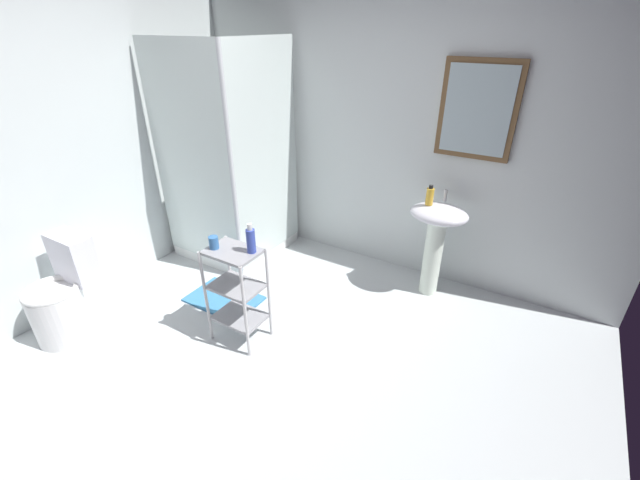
# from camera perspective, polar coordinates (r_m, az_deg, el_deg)

# --- Properties ---
(ground_plane) EXTENTS (4.20, 4.20, 0.02)m
(ground_plane) POSITION_cam_1_polar(r_m,az_deg,el_deg) (2.91, -8.54, -18.24)
(ground_plane) COLOR silver
(wall_back) EXTENTS (4.20, 0.14, 2.50)m
(wall_back) POSITION_cam_1_polar(r_m,az_deg,el_deg) (3.70, 8.83, 14.89)
(wall_back) COLOR silver
(wall_back) RESTS_ON ground_plane
(wall_left) EXTENTS (0.10, 4.20, 2.50)m
(wall_left) POSITION_cam_1_polar(r_m,az_deg,el_deg) (3.64, -33.87, 10.24)
(wall_left) COLOR silver
(wall_left) RESTS_ON ground_plane
(shower_stall) EXTENTS (0.92, 0.92, 2.00)m
(shower_stall) POSITION_cam_1_polar(r_m,az_deg,el_deg) (4.05, -11.84, 3.97)
(shower_stall) COLOR white
(shower_stall) RESTS_ON ground_plane
(pedestal_sink) EXTENTS (0.46, 0.37, 0.81)m
(pedestal_sink) POSITION_cam_1_polar(r_m,az_deg,el_deg) (3.44, 15.98, 1.03)
(pedestal_sink) COLOR white
(pedestal_sink) RESTS_ON ground_plane
(sink_faucet) EXTENTS (0.03, 0.03, 0.10)m
(sink_faucet) POSITION_cam_1_polar(r_m,az_deg,el_deg) (3.43, 17.17, 5.98)
(sink_faucet) COLOR silver
(sink_faucet) RESTS_ON pedestal_sink
(toilet) EXTENTS (0.37, 0.49, 0.76)m
(toilet) POSITION_cam_1_polar(r_m,az_deg,el_deg) (3.53, -32.42, -6.88)
(toilet) COLOR white
(toilet) RESTS_ON ground_plane
(storage_cart) EXTENTS (0.38, 0.28, 0.74)m
(storage_cart) POSITION_cam_1_polar(r_m,az_deg,el_deg) (2.94, -11.62, -6.59)
(storage_cart) COLOR silver
(storage_cart) RESTS_ON ground_plane
(hand_soap_bottle) EXTENTS (0.06, 0.06, 0.16)m
(hand_soap_bottle) POSITION_cam_1_polar(r_m,az_deg,el_deg) (3.32, 15.15, 5.97)
(hand_soap_bottle) COLOR gold
(hand_soap_bottle) RESTS_ON pedestal_sink
(shampoo_bottle_blue) EXTENTS (0.06, 0.06, 0.21)m
(shampoo_bottle_blue) POSITION_cam_1_polar(r_m,az_deg,el_deg) (2.70, -9.68, -0.01)
(shampoo_bottle_blue) COLOR #374DB6
(shampoo_bottle_blue) RESTS_ON storage_cart
(rinse_cup) EXTENTS (0.06, 0.06, 0.09)m
(rinse_cup) POSITION_cam_1_polar(r_m,az_deg,el_deg) (2.82, -14.69, -0.35)
(rinse_cup) COLOR #3870B2
(rinse_cup) RESTS_ON storage_cart
(bath_mat) EXTENTS (0.60, 0.40, 0.02)m
(bath_mat) POSITION_cam_1_polar(r_m,az_deg,el_deg) (3.59, -13.32, -8.04)
(bath_mat) COLOR teal
(bath_mat) RESTS_ON ground_plane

